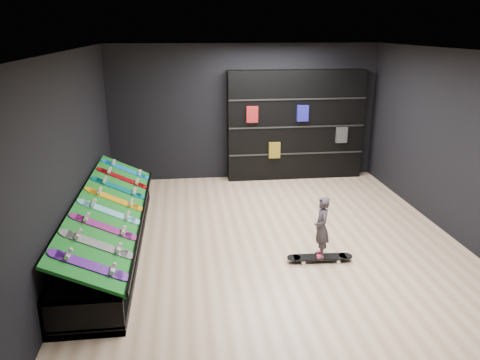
{
  "coord_description": "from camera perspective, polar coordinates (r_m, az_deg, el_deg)",
  "views": [
    {
      "loc": [
        -1.36,
        -6.83,
        3.32
      ],
      "look_at": [
        -0.5,
        0.2,
        1.0
      ],
      "focal_mm": 35.0,
      "sensor_mm": 36.0,
      "label": 1
    }
  ],
  "objects": [
    {
      "name": "child",
      "position": [
        6.99,
        9.83,
        -7.1
      ],
      "size": [
        0.17,
        0.22,
        0.56
      ],
      "primitive_type": "imported",
      "rotation": [
        0.0,
        0.0,
        -1.65
      ],
      "color": "black",
      "rests_on": "floor_skateboard"
    },
    {
      "name": "back_shelving",
      "position": [
        10.66,
        6.76,
        6.65
      ],
      "size": [
        3.05,
        0.36,
        2.44
      ],
      "primitive_type": "cube",
      "color": "black",
      "rests_on": "ground"
    },
    {
      "name": "display_board_6",
      "position": [
        8.66,
        -14.13,
        0.22
      ],
      "size": [
        0.93,
        0.22,
        0.5
      ],
      "primitive_type": null,
      "rotation": [
        0.0,
        0.44,
        0.0
      ],
      "color": "red",
      "rests_on": "turf_ramp"
    },
    {
      "name": "display_board_2",
      "position": [
        6.64,
        -16.24,
        -5.5
      ],
      "size": [
        0.93,
        0.22,
        0.5
      ],
      "primitive_type": null,
      "rotation": [
        0.0,
        0.44,
        0.0
      ],
      "color": "#2626BF",
      "rests_on": "turf_ramp"
    },
    {
      "name": "display_board_0",
      "position": [
        5.68,
        -17.87,
        -9.86
      ],
      "size": [
        0.93,
        0.22,
        0.5
      ],
      "primitive_type": null,
      "rotation": [
        0.0,
        0.44,
        0.0
      ],
      "color": "purple",
      "rests_on": "turf_ramp"
    },
    {
      "name": "display_board_4",
      "position": [
        7.64,
        -15.05,
        -2.26
      ],
      "size": [
        0.93,
        0.22,
        0.5
      ],
      "primitive_type": null,
      "rotation": [
        0.0,
        0.44,
        0.0
      ],
      "color": "orange",
      "rests_on": "turf_ramp"
    },
    {
      "name": "display_board_5",
      "position": [
        8.15,
        -14.56,
        -0.94
      ],
      "size": [
        0.93,
        0.22,
        0.5
      ],
      "primitive_type": null,
      "rotation": [
        0.0,
        0.44,
        0.0
      ],
      "color": "#0C8C99",
      "rests_on": "turf_ramp"
    },
    {
      "name": "display_board_7",
      "position": [
        9.17,
        -13.75,
        1.25
      ],
      "size": [
        0.93,
        0.22,
        0.5
      ],
      "primitive_type": null,
      "rotation": [
        0.0,
        0.44,
        0.0
      ],
      "color": "blue",
      "rests_on": "turf_ramp"
    },
    {
      "name": "display_board_1",
      "position": [
        6.15,
        -16.99,
        -7.51
      ],
      "size": [
        0.93,
        0.22,
        0.5
      ],
      "primitive_type": null,
      "rotation": [
        0.0,
        0.44,
        0.0
      ],
      "color": "black",
      "rests_on": "turf_ramp"
    },
    {
      "name": "ceiling",
      "position": [
        6.97,
        4.44,
        15.46
      ],
      "size": [
        6.0,
        7.0,
        0.01
      ],
      "primitive_type": "cube",
      "color": "white",
      "rests_on": "ground"
    },
    {
      "name": "floor",
      "position": [
        7.71,
        3.9,
        -7.4
      ],
      "size": [
        6.0,
        7.0,
        0.01
      ],
      "primitive_type": "cube",
      "color": "#D1B08D",
      "rests_on": "ground"
    },
    {
      "name": "wall_right",
      "position": [
        8.31,
        24.97,
        3.77
      ],
      "size": [
        0.02,
        7.0,
        3.0
      ],
      "primitive_type": "cube",
      "color": "black",
      "rests_on": "ground"
    },
    {
      "name": "wall_back",
      "position": [
        10.58,
        0.51,
        8.22
      ],
      "size": [
        6.0,
        0.02,
        3.0
      ],
      "primitive_type": "cube",
      "color": "black",
      "rests_on": "ground"
    },
    {
      "name": "wall_left",
      "position": [
        7.25,
        -19.82,
        2.52
      ],
      "size": [
        0.02,
        7.0,
        3.0
      ],
      "primitive_type": "cube",
      "color": "black",
      "rests_on": "ground"
    },
    {
      "name": "display_board_3",
      "position": [
        7.14,
        -15.6,
        -3.77
      ],
      "size": [
        0.93,
        0.22,
        0.5
      ],
      "primitive_type": null,
      "rotation": [
        0.0,
        0.44,
        0.0
      ],
      "color": "#0CB2E5",
      "rests_on": "turf_ramp"
    },
    {
      "name": "floor_skateboard",
      "position": [
        7.13,
        9.69,
        -9.42
      ],
      "size": [
        0.99,
        0.27,
        0.09
      ],
      "primitive_type": null,
      "rotation": [
        0.0,
        0.0,
        -0.05
      ],
      "color": "black",
      "rests_on": "ground"
    },
    {
      "name": "display_rack",
      "position": [
        7.58,
        -15.48,
        -6.46
      ],
      "size": [
        0.9,
        4.5,
        0.5
      ],
      "primitive_type": null,
      "color": "black",
      "rests_on": "ground"
    },
    {
      "name": "wall_front",
      "position": [
        4.03,
        13.78,
        -9.24
      ],
      "size": [
        6.0,
        0.02,
        3.0
      ],
      "primitive_type": "cube",
      "color": "black",
      "rests_on": "ground"
    },
    {
      "name": "turf_ramp",
      "position": [
        7.4,
        -15.39,
        -3.19
      ],
      "size": [
        0.92,
        4.5,
        0.46
      ],
      "primitive_type": "cube",
      "rotation": [
        0.0,
        0.44,
        0.0
      ],
      "color": "#0E5A16",
      "rests_on": "display_rack"
    }
  ]
}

